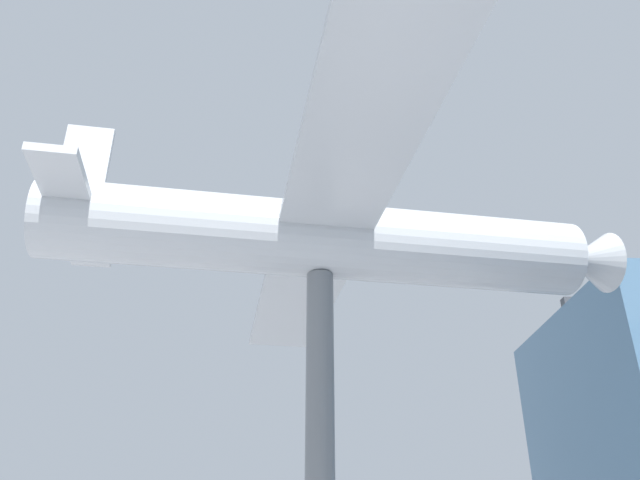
% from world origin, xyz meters
% --- Properties ---
extents(support_pylon_central, '(0.62, 0.62, 7.70)m').
position_xyz_m(support_pylon_central, '(0.00, 0.00, 3.85)').
color(support_pylon_central, slate).
rests_on(support_pylon_central, ground_plane).
extents(suspended_airplane, '(16.90, 14.51, 3.51)m').
position_xyz_m(suspended_airplane, '(-0.03, 0.22, 8.64)').
color(suspended_airplane, '#B2B7BC').
rests_on(suspended_airplane, support_pylon_central).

